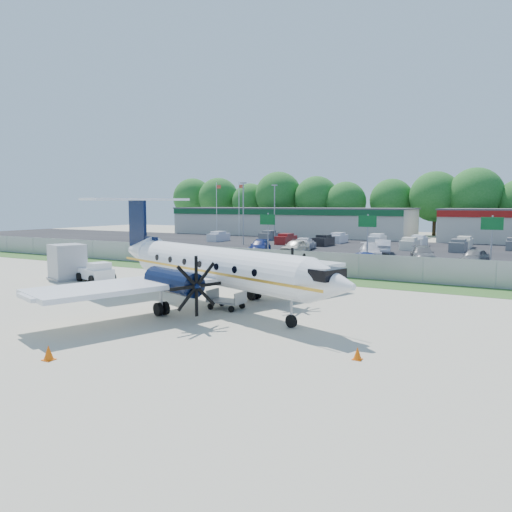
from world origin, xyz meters
The scene contains 32 objects.
ground centered at (0.00, 0.00, 0.00)m, with size 170.00×170.00×0.00m, color #B3AE97.
grass_verge centered at (0.00, 12.00, 0.01)m, with size 170.00×4.00×0.02m, color #2D561E.
access_road centered at (0.00, 19.00, 0.01)m, with size 170.00×8.00×0.02m, color black.
parking_lot centered at (0.00, 40.00, 0.01)m, with size 170.00×32.00×0.02m, color black.
perimeter_fence centered at (0.00, 14.00, 1.00)m, with size 120.00×0.06×1.99m.
building_west centered at (-24.00, 61.98, 2.63)m, with size 46.40×12.40×5.24m.
sign_left centered at (-8.00, 22.91, 3.61)m, with size 1.80×0.26×5.00m.
sign_mid centered at (3.00, 22.91, 3.61)m, with size 1.80×0.26×5.00m.
sign_right centered at (14.00, 22.91, 3.61)m, with size 1.80×0.26×5.00m.
flagpole_west centered at (-35.92, 55.00, 5.64)m, with size 1.06×0.12×10.00m.
flagpole_east centered at (-30.92, 55.00, 5.64)m, with size 1.06×0.12×10.00m.
light_pole_nw centered at (-20.00, 38.00, 5.23)m, with size 0.90×0.35×9.09m.
light_pole_sw centered at (-20.00, 48.00, 5.23)m, with size 0.90×0.35×9.09m.
tree_line centered at (0.00, 74.00, 0.00)m, with size 112.00×6.00×14.00m, color #1B5C1B, non-canonical shape.
aircraft centered at (1.05, -1.08, 2.47)m, with size 20.80×20.26×6.39m.
pushback_tug centered at (-12.19, 2.54, 0.72)m, with size 3.15×2.65×1.51m.
baggage_cart_near centered at (-3.84, 2.38, 0.47)m, with size 2.11×1.53×1.00m.
baggage_cart_far centered at (2.04, -1.13, 0.50)m, with size 2.07×1.29×1.07m.
service_container centered at (-15.02, 2.17, 1.31)m, with size 3.23×3.23×2.81m.
cone_nose centered at (11.48, -6.50, 0.24)m, with size 0.35×0.35×0.50m.
cone_port_wing centered at (1.09, -12.36, 0.28)m, with size 0.42×0.42×0.59m.
cone_starboard_wing centered at (-4.19, 10.31, 0.27)m, with size 0.40×0.40×0.57m.
road_car_west centered at (-13.83, 17.35, 0.00)m, with size 2.59×5.61×1.56m, color maroon.
road_car_mid centered at (2.97, 20.44, 0.00)m, with size 1.55×4.46×1.47m, color navy.
parked_car_a centered at (-12.25, 28.86, 0.00)m, with size 2.17×5.34×1.55m, color navy.
parked_car_b centered at (-7.80, 29.60, 0.00)m, with size 2.04×5.06×1.72m, color beige.
parked_car_c centered at (1.52, 29.11, 0.00)m, with size 2.29×5.64×1.64m, color silver.
parked_car_d centered at (7.18, 28.72, 0.00)m, with size 2.18×5.37×1.56m, color #595B5E.
parked_car_e centered at (12.21, 28.33, 0.00)m, with size 1.88×4.67×1.59m, color #595B5E.
parked_car_f centered at (-9.05, 35.34, 0.00)m, with size 2.28×5.60×1.63m, color silver.
parked_car_g centered at (1.41, 34.83, 0.00)m, with size 1.81×5.18×1.71m, color silver.
far_parking_rows centered at (0.00, 45.00, 0.00)m, with size 56.00×10.00×1.60m, color gray, non-canonical shape.
Camera 1 is at (17.20, -24.78, 6.01)m, focal length 35.00 mm.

